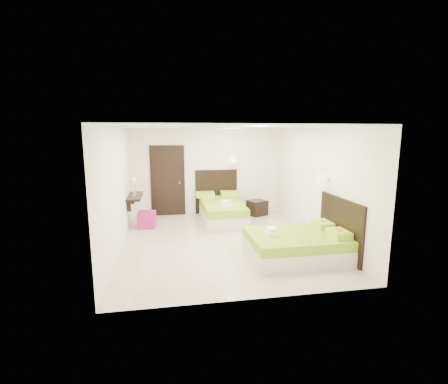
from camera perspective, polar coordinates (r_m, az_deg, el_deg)
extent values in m
plane|color=beige|center=(7.64, -0.35, -8.57)|extent=(5.50, 5.50, 0.00)
cube|color=beige|center=(9.21, -0.36, -4.15)|extent=(1.09, 2.18, 0.35)
cube|color=#70A31A|center=(9.14, -0.36, -2.43)|extent=(1.08, 2.15, 0.22)
cube|color=black|center=(10.12, -1.38, 0.10)|extent=(1.31, 0.05, 1.36)
cube|color=#A7DD28|center=(9.84, -3.35, -0.44)|extent=(0.54, 0.37, 0.15)
cylinder|color=#EB3768|center=(9.83, -3.36, 0.01)|extent=(0.13, 0.13, 0.00)
cube|color=#A7DD28|center=(9.96, 1.00, -0.29)|extent=(0.54, 0.37, 0.15)
cylinder|color=#EB3768|center=(9.94, 1.00, 0.15)|extent=(0.13, 0.13, 0.00)
cube|color=white|center=(8.53, 0.31, -2.31)|extent=(0.33, 0.24, 0.09)
cube|color=white|center=(8.51, 0.31, -1.73)|extent=(0.24, 0.18, 0.09)
cube|color=beige|center=(9.93, 1.50, 5.76)|extent=(0.20, 0.20, 0.22)
cylinder|color=#2D2116|center=(10.01, 1.41, 5.79)|extent=(0.03, 0.16, 0.03)
cube|color=beige|center=(6.77, 12.58, -9.96)|extent=(1.91, 1.43, 0.31)
cube|color=#70A31A|center=(6.69, 12.67, -7.97)|extent=(1.89, 1.42, 0.19)
cube|color=black|center=(7.04, 19.72, -5.76)|extent=(0.05, 1.62, 1.19)
cube|color=#A7DD28|center=(6.67, 19.56, -6.93)|extent=(0.32, 0.48, 0.13)
cylinder|color=#EB3768|center=(6.65, 19.60, -6.36)|extent=(0.11, 0.11, 0.00)
cube|color=#A7DD28|center=(7.23, 16.96, -5.46)|extent=(0.32, 0.48, 0.13)
cylinder|color=#EB3768|center=(7.21, 16.99, -4.93)|extent=(0.11, 0.11, 0.00)
cube|color=white|center=(6.47, 8.39, -7.21)|extent=(0.21, 0.29, 0.08)
cube|color=white|center=(6.45, 8.41, -6.57)|extent=(0.16, 0.21, 0.08)
cube|color=beige|center=(7.31, 16.80, 2.05)|extent=(0.17, 0.17, 0.19)
cylinder|color=#2D2116|center=(7.34, 17.36, 2.06)|extent=(0.16, 0.03, 0.03)
cube|color=black|center=(9.95, 5.84, -2.78)|extent=(0.66, 0.63, 0.46)
cube|color=#A31564|center=(8.87, -13.40, -4.74)|extent=(0.48, 0.48, 0.43)
cube|color=black|center=(9.94, -9.86, 1.92)|extent=(1.02, 0.06, 2.14)
cube|color=black|center=(9.90, -9.86, 1.89)|extent=(0.88, 0.04, 2.06)
cylinder|color=silver|center=(9.88, -7.82, 1.64)|extent=(0.03, 0.10, 0.03)
cube|color=black|center=(8.92, -15.40, -0.74)|extent=(0.35, 1.20, 0.06)
cube|color=black|center=(8.52, -16.39, -2.32)|extent=(0.10, 0.04, 0.30)
cube|color=black|center=(9.40, -15.81, -1.14)|extent=(0.10, 0.04, 0.30)
cylinder|color=silver|center=(8.77, -15.50, -0.67)|extent=(0.10, 0.10, 0.02)
cylinder|color=silver|center=(8.75, -15.53, 0.10)|extent=(0.02, 0.02, 0.22)
cone|color=silver|center=(8.73, -15.57, 0.94)|extent=(0.07, 0.07, 0.04)
cylinder|color=white|center=(8.71, -15.60, 1.56)|extent=(0.02, 0.02, 0.15)
sphere|color=#FFB23F|center=(8.70, -15.63, 2.13)|extent=(0.02, 0.02, 0.02)
cylinder|color=silver|center=(9.06, -15.32, -0.31)|extent=(0.10, 0.10, 0.02)
cylinder|color=silver|center=(9.04, -15.36, 0.43)|extent=(0.02, 0.02, 0.22)
cone|color=silver|center=(9.02, -15.40, 1.25)|extent=(0.07, 0.07, 0.04)
cylinder|color=white|center=(9.01, -15.43, 1.85)|extent=(0.02, 0.02, 0.15)
sphere|color=#FFB23F|center=(8.99, -15.45, 2.39)|extent=(0.02, 0.02, 0.02)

